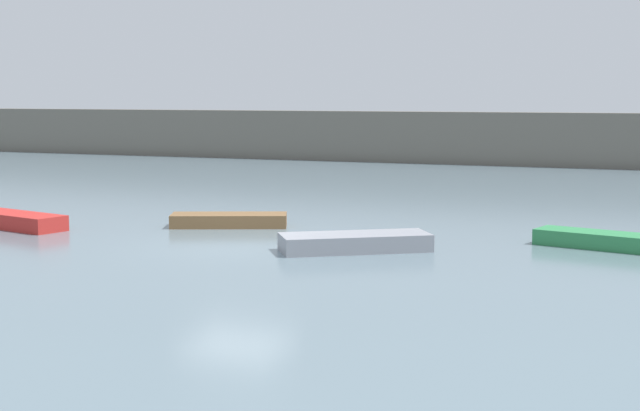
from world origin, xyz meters
The scene contains 6 objects.
ground_plane centered at (0.00, 0.00, 0.00)m, with size 120.00×120.00×0.00m, color slate.
embankment_wall centered at (0.00, 28.32, 1.36)m, with size 80.00×1.20×2.72m, color #666056.
rowboat_red centered at (-7.06, 0.48, 0.21)m, with size 3.29×1.00×0.42m, color red.
rowboat_brown centered at (-1.76, 2.91, 0.18)m, with size 3.17×1.02×0.36m, color brown.
rowboat_grey centered at (2.85, 0.47, 0.20)m, with size 3.47×1.22×0.40m, color gray.
rowboat_green centered at (8.05, 3.10, 0.19)m, with size 2.93×0.94×0.38m, color #2D7F47.
Camera 1 is at (10.27, -19.76, 3.63)m, focal length 52.50 mm.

